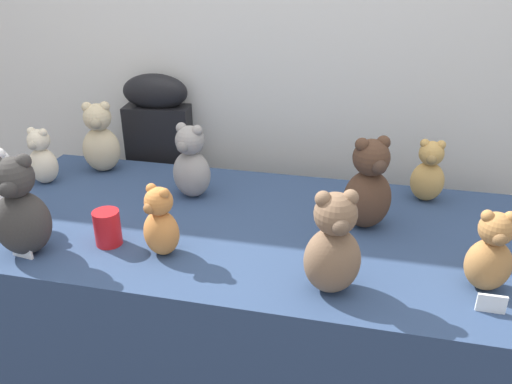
# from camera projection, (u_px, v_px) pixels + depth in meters

# --- Properties ---
(wall_back) EXTENTS (7.00, 0.08, 2.60)m
(wall_back) POSITION_uv_depth(u_px,v_px,m) (294.00, 19.00, 2.02)
(wall_back) COLOR silver
(wall_back) RESTS_ON ground_plane
(display_table) EXTENTS (1.93, 0.86, 0.74)m
(display_table) POSITION_uv_depth(u_px,v_px,m) (256.00, 315.00, 1.83)
(display_table) COLOR navy
(display_table) RESTS_ON ground_plane
(instrument_case) EXTENTS (0.29, 0.15, 1.08)m
(instrument_case) POSITION_uv_depth(u_px,v_px,m) (164.00, 190.00, 2.36)
(instrument_case) COLOR black
(instrument_case) RESTS_ON ground_plane
(teddy_bear_charcoal) EXTENTS (0.20, 0.19, 0.31)m
(teddy_bear_charcoal) POSITION_uv_depth(u_px,v_px,m) (20.00, 209.00, 1.46)
(teddy_bear_charcoal) COLOR #383533
(teddy_bear_charcoal) RESTS_ON display_table
(teddy_bear_sand) EXTENTS (0.18, 0.17, 0.29)m
(teddy_bear_sand) POSITION_uv_depth(u_px,v_px,m) (100.00, 139.00, 2.02)
(teddy_bear_sand) COLOR #CCB78E
(teddy_bear_sand) RESTS_ON display_table
(teddy_bear_cocoa) EXTENTS (0.20, 0.19, 0.31)m
(teddy_bear_cocoa) POSITION_uv_depth(u_px,v_px,m) (368.00, 186.00, 1.60)
(teddy_bear_cocoa) COLOR #4C3323
(teddy_bear_cocoa) RESTS_ON display_table
(teddy_bear_ginger) EXTENTS (0.14, 0.13, 0.22)m
(teddy_bear_ginger) POSITION_uv_depth(u_px,v_px,m) (160.00, 223.00, 1.47)
(teddy_bear_ginger) COLOR #D17F3D
(teddy_bear_ginger) RESTS_ON display_table
(teddy_bear_ash) EXTENTS (0.16, 0.15, 0.27)m
(teddy_bear_ash) POSITION_uv_depth(u_px,v_px,m) (191.00, 163.00, 1.81)
(teddy_bear_ash) COLOR gray
(teddy_bear_ash) RESTS_ON display_table
(teddy_bear_cream) EXTENTS (0.12, 0.10, 0.22)m
(teddy_bear_cream) POSITION_uv_depth(u_px,v_px,m) (42.00, 158.00, 1.93)
(teddy_bear_cream) COLOR beige
(teddy_bear_cream) RESTS_ON display_table
(teddy_bear_mocha) EXTENTS (0.18, 0.17, 0.29)m
(teddy_bear_mocha) POSITION_uv_depth(u_px,v_px,m) (333.00, 246.00, 1.30)
(teddy_bear_mocha) COLOR #7F6047
(teddy_bear_mocha) RESTS_ON display_table
(teddy_bear_snow) EXTENTS (0.15, 0.14, 0.26)m
(teddy_bear_snow) POSITION_uv_depth(u_px,v_px,m) (0.00, 187.00, 1.65)
(teddy_bear_snow) COLOR white
(teddy_bear_snow) RESTS_ON display_table
(teddy_bear_honey) EXTENTS (0.12, 0.11, 0.23)m
(teddy_bear_honey) POSITION_uv_depth(u_px,v_px,m) (428.00, 173.00, 1.79)
(teddy_bear_honey) COLOR tan
(teddy_bear_honey) RESTS_ON display_table
(teddy_bear_caramel) EXTENTS (0.13, 0.11, 0.23)m
(teddy_bear_caramel) POSITION_uv_depth(u_px,v_px,m) (491.00, 254.00, 1.32)
(teddy_bear_caramel) COLOR #B27A42
(teddy_bear_caramel) RESTS_ON display_table
(party_cup_red) EXTENTS (0.08, 0.08, 0.11)m
(party_cup_red) POSITION_uv_depth(u_px,v_px,m) (108.00, 228.00, 1.54)
(party_cup_red) COLOR red
(party_cup_red) RESTS_ON display_table
(name_card_front_left) EXTENTS (0.07, 0.02, 0.05)m
(name_card_front_left) POSITION_uv_depth(u_px,v_px,m) (22.00, 250.00, 1.49)
(name_card_front_left) COLOR white
(name_card_front_left) RESTS_ON display_table
(name_card_front_middle) EXTENTS (0.07, 0.01, 0.05)m
(name_card_front_middle) POSITION_uv_depth(u_px,v_px,m) (491.00, 304.00, 1.26)
(name_card_front_middle) COLOR white
(name_card_front_middle) RESTS_ON display_table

